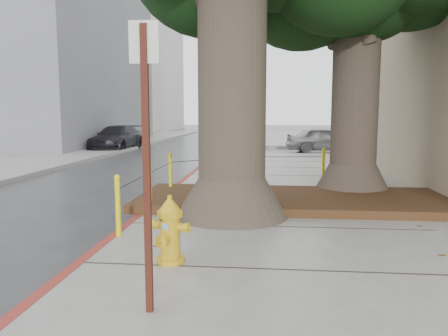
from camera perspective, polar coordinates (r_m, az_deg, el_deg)
The scene contains 11 objects.
ground at distance 5.45m, azimuth 1.89°, elevation -14.41°, with size 140.00×140.00×0.00m, color #28282B.
sidewalk_far at distance 35.56m, azimuth 14.86°, elevation 3.82°, with size 16.00×20.00×0.15m, color slate.
curb_red at distance 8.14m, azimuth -11.21°, elevation -6.67°, with size 0.14×26.00×0.16m, color maroon.
planter_bed at distance 9.15m, azimuth 9.17°, elevation -4.10°, with size 6.40×2.60×0.16m, color black.
building_far_grey at distance 31.35m, azimuth -24.43°, elevation 13.87°, with size 12.00×16.00×12.00m, color slate.
building_far_white at distance 53.25m, azimuth -13.72°, elevation 12.89°, with size 12.00×18.00×15.00m, color silver.
bollard_ring at distance 9.60m, azimuth -1.54°, elevation -0.85°, with size 3.79×5.39×0.95m.
fire_hydrant at distance 5.49m, azimuth -7.08°, elevation -8.05°, with size 0.45×0.44×0.85m.
signpost at distance 3.98m, azimuth -10.11°, elevation 2.00°, with size 0.26×0.07×2.65m.
car_silver at distance 23.15m, azimuth 12.97°, elevation 3.66°, with size 1.56×3.87×1.32m, color #B5B5BB.
car_dark at distance 24.67m, azimuth -13.83°, elevation 3.86°, with size 1.87×4.59×1.33m, color black.
Camera 1 is at (0.33, -5.05, 2.00)m, focal length 35.00 mm.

